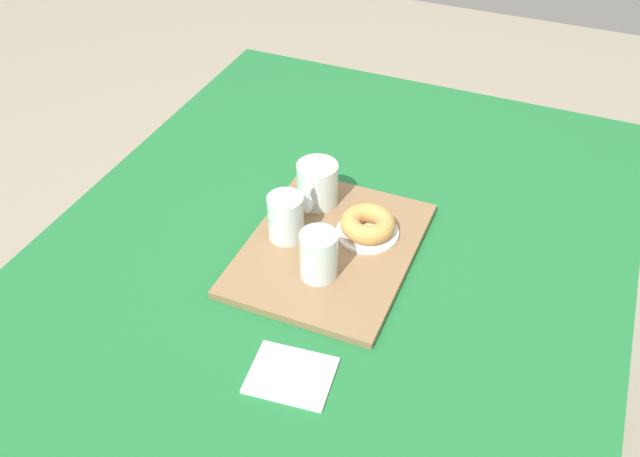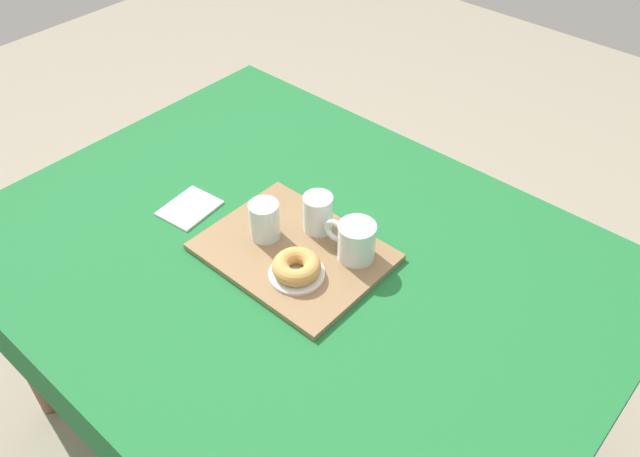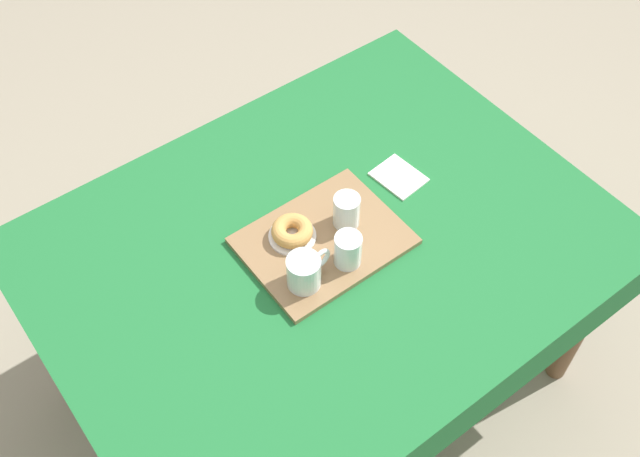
% 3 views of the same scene
% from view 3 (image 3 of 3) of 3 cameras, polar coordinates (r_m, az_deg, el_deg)
% --- Properties ---
extents(ground_plane, '(6.00, 6.00, 0.00)m').
position_cam_3_polar(ground_plane, '(2.52, 0.20, -10.94)').
color(ground_plane, gray).
extents(dining_table, '(1.43, 1.10, 0.72)m').
position_cam_3_polar(dining_table, '(1.97, 0.26, -2.48)').
color(dining_table, '#1E6B33').
rests_on(dining_table, ground).
extents(serving_tray, '(0.40, 0.31, 0.02)m').
position_cam_3_polar(serving_tray, '(1.90, 0.35, -1.01)').
color(serving_tray, olive).
rests_on(serving_tray, dining_table).
extents(tea_mug_left, '(0.13, 0.08, 0.09)m').
position_cam_3_polar(tea_mug_left, '(1.78, -1.19, -3.35)').
color(tea_mug_left, silver).
rests_on(tea_mug_left, serving_tray).
extents(water_glass_near, '(0.07, 0.07, 0.09)m').
position_cam_3_polar(water_glass_near, '(1.82, 2.13, -1.74)').
color(water_glass_near, silver).
rests_on(water_glass_near, serving_tray).
extents(water_glass_far, '(0.07, 0.07, 0.09)m').
position_cam_3_polar(water_glass_far, '(1.90, 2.03, 1.28)').
color(water_glass_far, silver).
rests_on(water_glass_far, serving_tray).
extents(donut_plate_left, '(0.12, 0.12, 0.01)m').
position_cam_3_polar(donut_plate_left, '(1.90, -2.11, -0.59)').
color(donut_plate_left, white).
rests_on(donut_plate_left, serving_tray).
extents(sugar_donut_left, '(0.11, 0.11, 0.04)m').
position_cam_3_polar(sugar_donut_left, '(1.88, -2.13, -0.18)').
color(sugar_donut_left, tan).
rests_on(sugar_donut_left, donut_plate_left).
extents(paper_napkin, '(0.12, 0.14, 0.01)m').
position_cam_3_polar(paper_napkin, '(2.05, 6.01, 3.93)').
color(paper_napkin, white).
rests_on(paper_napkin, dining_table).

